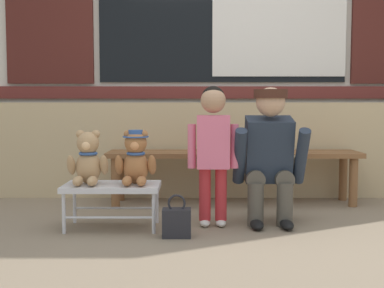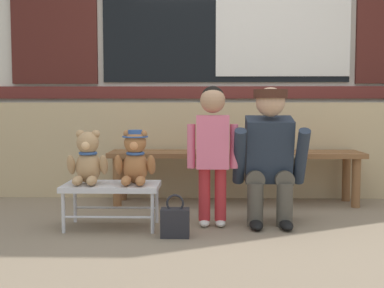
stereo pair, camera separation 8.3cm
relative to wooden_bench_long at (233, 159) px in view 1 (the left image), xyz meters
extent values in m
plane|color=#84725B|center=(-0.05, -1.06, -0.37)|extent=(60.00, 60.00, 0.00)
cube|color=tan|center=(-0.05, 0.37, 0.05)|extent=(7.53, 0.25, 0.85)
cube|color=silver|center=(-0.05, 0.89, 1.49)|extent=(7.68, 0.20, 3.73)
cube|color=maroon|center=(-0.05, 0.77, 0.58)|extent=(7.07, 0.04, 0.12)
cube|color=black|center=(-0.05, 0.78, 1.38)|extent=(2.40, 0.03, 1.40)
cube|color=silver|center=(0.50, 0.76, 1.38)|extent=(1.30, 0.02, 1.29)
cube|color=#4C1E19|center=(-1.73, 0.77, 1.38)|extent=(0.84, 0.05, 1.43)
cube|color=brown|center=(0.00, -0.14, 0.05)|extent=(2.10, 0.11, 0.04)
cube|color=brown|center=(0.00, 0.00, 0.05)|extent=(2.10, 0.11, 0.04)
cube|color=brown|center=(0.00, 0.14, 0.05)|extent=(2.10, 0.11, 0.04)
cylinder|color=brown|center=(-0.97, -0.14, -0.17)|extent=(0.07, 0.07, 0.40)
cylinder|color=brown|center=(-0.97, 0.14, -0.17)|extent=(0.07, 0.07, 0.40)
cylinder|color=brown|center=(0.97, -0.14, -0.17)|extent=(0.07, 0.07, 0.40)
cylinder|color=brown|center=(0.97, 0.14, -0.17)|extent=(0.07, 0.07, 0.40)
cube|color=silver|center=(-0.88, -0.85, -0.09)|extent=(0.64, 0.36, 0.04)
cylinder|color=silver|center=(-1.17, -1.00, -0.24)|extent=(0.02, 0.02, 0.26)
cylinder|color=silver|center=(-1.17, -0.70, -0.24)|extent=(0.02, 0.02, 0.26)
cylinder|color=silver|center=(-0.59, -1.00, -0.24)|extent=(0.02, 0.02, 0.26)
cylinder|color=silver|center=(-0.59, -0.70, -0.24)|extent=(0.02, 0.02, 0.26)
cylinder|color=silver|center=(-0.88, -1.00, -0.27)|extent=(0.58, 0.02, 0.02)
cylinder|color=silver|center=(-0.88, -0.70, -0.27)|extent=(0.58, 0.02, 0.02)
ellipsoid|color=tan|center=(-1.04, -0.83, 0.04)|extent=(0.17, 0.14, 0.22)
sphere|color=tan|center=(-1.04, -0.84, 0.20)|extent=(0.15, 0.15, 0.15)
sphere|color=#F4C188|center=(-1.04, -0.89, 0.19)|extent=(0.06, 0.06, 0.06)
sphere|color=tan|center=(-1.10, -0.83, 0.26)|extent=(0.06, 0.06, 0.06)
ellipsoid|color=tan|center=(-1.15, -0.86, 0.06)|extent=(0.06, 0.11, 0.16)
ellipsoid|color=tan|center=(-1.09, -0.95, -0.04)|extent=(0.06, 0.15, 0.06)
sphere|color=tan|center=(-0.99, -0.83, 0.26)|extent=(0.06, 0.06, 0.06)
ellipsoid|color=tan|center=(-0.93, -0.86, 0.06)|extent=(0.06, 0.11, 0.16)
ellipsoid|color=tan|center=(-1.00, -0.95, -0.04)|extent=(0.06, 0.15, 0.06)
torus|color=#335699|center=(-1.04, -0.84, 0.13)|extent=(0.13, 0.13, 0.02)
ellipsoid|color=#A86B3D|center=(-0.72, -0.83, 0.04)|extent=(0.17, 0.14, 0.22)
sphere|color=#A86B3D|center=(-0.72, -0.84, 0.20)|extent=(0.15, 0.15, 0.15)
sphere|color=#E1955B|center=(-0.72, -0.89, 0.19)|extent=(0.06, 0.06, 0.06)
sphere|color=#A86B3D|center=(-0.78, -0.83, 0.26)|extent=(0.06, 0.06, 0.06)
ellipsoid|color=#A86B3D|center=(-0.83, -0.86, 0.06)|extent=(0.06, 0.11, 0.16)
ellipsoid|color=#A86B3D|center=(-0.77, -0.95, -0.04)|extent=(0.06, 0.15, 0.06)
sphere|color=#A86B3D|center=(-0.67, -0.83, 0.26)|extent=(0.06, 0.06, 0.06)
ellipsoid|color=#A86B3D|center=(-0.61, -0.86, 0.06)|extent=(0.06, 0.11, 0.16)
ellipsoid|color=#A86B3D|center=(-0.68, -0.95, -0.04)|extent=(0.06, 0.15, 0.06)
torus|color=#335699|center=(-0.72, -0.84, 0.13)|extent=(0.13, 0.13, 0.02)
cylinder|color=#335699|center=(-0.72, -0.84, 0.24)|extent=(0.17, 0.17, 0.01)
cylinder|color=#335699|center=(-0.72, -0.84, 0.27)|extent=(0.10, 0.10, 0.04)
cylinder|color=#B7282D|center=(-0.26, -0.79, -0.15)|extent=(0.08, 0.08, 0.36)
ellipsoid|color=silver|center=(-0.26, -0.81, -0.35)|extent=(0.07, 0.12, 0.05)
cylinder|color=#B7282D|center=(-0.15, -0.79, -0.15)|extent=(0.08, 0.08, 0.36)
ellipsoid|color=silver|center=(-0.15, -0.81, -0.35)|extent=(0.07, 0.12, 0.05)
cube|color=#E56B89|center=(-0.20, -0.79, 0.21)|extent=(0.22, 0.15, 0.36)
cylinder|color=#E56B89|center=(-0.35, -0.79, 0.18)|extent=(0.06, 0.06, 0.30)
cylinder|color=#E56B89|center=(-0.06, -0.79, 0.18)|extent=(0.06, 0.06, 0.30)
sphere|color=tan|center=(-0.20, -0.79, 0.49)|extent=(0.17, 0.17, 0.17)
sphere|color=black|center=(-0.20, -0.78, 0.51)|extent=(0.16, 0.16, 0.16)
cylinder|color=#4C473D|center=(0.09, -0.80, -0.22)|extent=(0.11, 0.11, 0.30)
cylinder|color=#4C473D|center=(0.09, -0.66, -0.05)|extent=(0.13, 0.32, 0.13)
ellipsoid|color=black|center=(0.09, -0.88, -0.34)|extent=(0.09, 0.20, 0.06)
cylinder|color=#4C473D|center=(0.29, -0.80, -0.22)|extent=(0.11, 0.11, 0.30)
cylinder|color=#4C473D|center=(0.29, -0.66, -0.05)|extent=(0.13, 0.32, 0.13)
ellipsoid|color=black|center=(0.29, -0.88, -0.34)|extent=(0.09, 0.20, 0.06)
cube|color=#232D3D|center=(0.19, -0.69, 0.15)|extent=(0.32, 0.30, 0.47)
cylinder|color=#232D3D|center=(-0.02, -0.79, 0.11)|extent=(0.08, 0.28, 0.40)
cylinder|color=#232D3D|center=(0.40, -0.79, 0.11)|extent=(0.08, 0.28, 0.40)
sphere|color=tan|center=(0.19, -0.76, 0.48)|extent=(0.20, 0.20, 0.20)
cylinder|color=#422319|center=(0.19, -0.76, 0.53)|extent=(0.23, 0.23, 0.06)
cube|color=brown|center=(0.38, -0.60, 0.01)|extent=(0.10, 0.22, 0.16)
cube|color=#232328|center=(-0.44, -1.08, -0.28)|extent=(0.18, 0.11, 0.18)
torus|color=#232328|center=(-0.44, -1.08, -0.16)|extent=(0.11, 0.01, 0.11)
camera|label=1|loc=(-0.35, -4.19, 0.46)|focal=47.04mm
camera|label=2|loc=(-0.26, -4.19, 0.46)|focal=47.04mm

